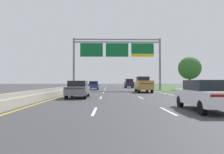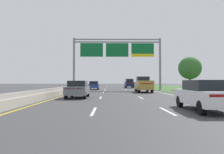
{
  "view_description": "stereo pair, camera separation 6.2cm",
  "coord_description": "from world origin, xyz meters",
  "px_view_note": "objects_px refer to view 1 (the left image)",
  "views": [
    {
      "loc": [
        -1.14,
        -0.25,
        1.49
      ],
      "look_at": [
        -0.7,
        26.82,
        2.07
      ],
      "focal_mm": 34.2,
      "sensor_mm": 36.0,
      "label": 1
    },
    {
      "loc": [
        -1.08,
        -0.25,
        1.49
      ],
      "look_at": [
        -0.7,
        26.82,
        2.07
      ],
      "focal_mm": 34.2,
      "sensor_mm": 36.0,
      "label": 2
    }
  ],
  "objects_px": {
    "car_blue_left_lane_sedan": "(94,85)",
    "roadside_tree_mid": "(190,68)",
    "pickup_truck_gold": "(143,85)",
    "car_navy_right_lane_suv": "(129,83)",
    "car_white_right_lane_sedan": "(205,95)",
    "overhead_sign_gantry": "(117,53)",
    "car_grey_left_lane_sedan": "(78,89)"
  },
  "relations": [
    {
      "from": "car_navy_right_lane_suv",
      "to": "car_grey_left_lane_sedan",
      "type": "distance_m",
      "value": 31.35
    },
    {
      "from": "car_navy_right_lane_suv",
      "to": "car_white_right_lane_sedan",
      "type": "xyz_separation_m",
      "value": [
        0.17,
        -39.21,
        -0.28
      ]
    },
    {
      "from": "overhead_sign_gantry",
      "to": "car_blue_left_lane_sedan",
      "type": "distance_m",
      "value": 7.88
    },
    {
      "from": "pickup_truck_gold",
      "to": "car_white_right_lane_sedan",
      "type": "bearing_deg",
      "value": -178.69
    },
    {
      "from": "pickup_truck_gold",
      "to": "car_navy_right_lane_suv",
      "type": "xyz_separation_m",
      "value": [
        -0.09,
        20.23,
        0.02
      ]
    },
    {
      "from": "car_navy_right_lane_suv",
      "to": "roadside_tree_mid",
      "type": "bearing_deg",
      "value": -144.21
    },
    {
      "from": "overhead_sign_gantry",
      "to": "car_blue_left_lane_sedan",
      "type": "height_order",
      "value": "overhead_sign_gantry"
    },
    {
      "from": "pickup_truck_gold",
      "to": "car_navy_right_lane_suv",
      "type": "distance_m",
      "value": 20.23
    },
    {
      "from": "car_white_right_lane_sedan",
      "to": "roadside_tree_mid",
      "type": "height_order",
      "value": "roadside_tree_mid"
    },
    {
      "from": "car_navy_right_lane_suv",
      "to": "roadside_tree_mid",
      "type": "xyz_separation_m",
      "value": [
        9.45,
        -12.97,
        2.75
      ]
    },
    {
      "from": "overhead_sign_gantry",
      "to": "car_blue_left_lane_sedan",
      "type": "relative_size",
      "value": 3.39
    },
    {
      "from": "overhead_sign_gantry",
      "to": "car_grey_left_lane_sedan",
      "type": "xyz_separation_m",
      "value": [
        -4.25,
        -16.47,
        -5.56
      ]
    },
    {
      "from": "car_grey_left_lane_sedan",
      "to": "car_white_right_lane_sedan",
      "type": "relative_size",
      "value": 1.0
    },
    {
      "from": "car_blue_left_lane_sedan",
      "to": "car_grey_left_lane_sedan",
      "type": "bearing_deg",
      "value": 178.5
    },
    {
      "from": "car_grey_left_lane_sedan",
      "to": "car_navy_right_lane_suv",
      "type": "bearing_deg",
      "value": -14.4
    },
    {
      "from": "car_blue_left_lane_sedan",
      "to": "roadside_tree_mid",
      "type": "relative_size",
      "value": 0.76
    },
    {
      "from": "pickup_truck_gold",
      "to": "roadside_tree_mid",
      "type": "relative_size",
      "value": 0.93
    },
    {
      "from": "car_blue_left_lane_sedan",
      "to": "overhead_sign_gantry",
      "type": "bearing_deg",
      "value": -132.21
    },
    {
      "from": "pickup_truck_gold",
      "to": "roadside_tree_mid",
      "type": "xyz_separation_m",
      "value": [
        9.35,
        7.26,
        2.77
      ]
    },
    {
      "from": "pickup_truck_gold",
      "to": "car_grey_left_lane_sedan",
      "type": "height_order",
      "value": "pickup_truck_gold"
    },
    {
      "from": "car_white_right_lane_sedan",
      "to": "roadside_tree_mid",
      "type": "bearing_deg",
      "value": -18.84
    },
    {
      "from": "overhead_sign_gantry",
      "to": "pickup_truck_gold",
      "type": "relative_size",
      "value": 2.77
    },
    {
      "from": "overhead_sign_gantry",
      "to": "car_navy_right_lane_suv",
      "type": "relative_size",
      "value": 3.2
    },
    {
      "from": "car_white_right_lane_sedan",
      "to": "overhead_sign_gantry",
      "type": "bearing_deg",
      "value": 8.58
    },
    {
      "from": "overhead_sign_gantry",
      "to": "car_white_right_lane_sedan",
      "type": "xyz_separation_m",
      "value": [
        3.53,
        -25.27,
        -5.56
      ]
    },
    {
      "from": "pickup_truck_gold",
      "to": "car_grey_left_lane_sedan",
      "type": "distance_m",
      "value": 12.76
    },
    {
      "from": "car_blue_left_lane_sedan",
      "to": "roadside_tree_mid",
      "type": "bearing_deg",
      "value": -100.33
    },
    {
      "from": "car_navy_right_lane_suv",
      "to": "car_white_right_lane_sedan",
      "type": "bearing_deg",
      "value": 179.99
    },
    {
      "from": "car_navy_right_lane_suv",
      "to": "car_blue_left_lane_sedan",
      "type": "distance_m",
      "value": 12.79
    },
    {
      "from": "overhead_sign_gantry",
      "to": "roadside_tree_mid",
      "type": "distance_m",
      "value": 13.09
    },
    {
      "from": "car_grey_left_lane_sedan",
      "to": "car_blue_left_lane_sedan",
      "type": "relative_size",
      "value": 0.99
    },
    {
      "from": "overhead_sign_gantry",
      "to": "car_white_right_lane_sedan",
      "type": "bearing_deg",
      "value": -82.05
    }
  ]
}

